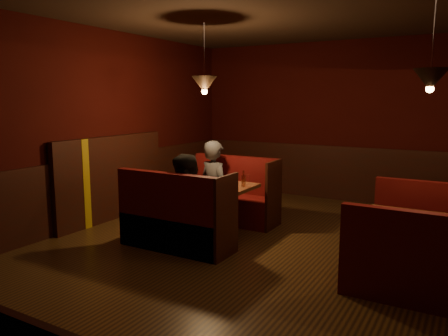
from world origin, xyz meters
The scene contains 9 objects.
room centered at (-0.28, 0.05, 1.05)m, with size 6.02×7.02×2.92m.
main_table centered at (-1.25, 0.49, 0.55)m, with size 1.32×0.80×0.93m.
main_bench_far centered at (-1.23, 1.24, 0.32)m, with size 1.45×0.52×0.99m.
main_bench_near centered at (-1.23, -0.26, 0.32)m, with size 1.45×0.52×0.99m.
second_table centered at (1.48, 0.35, 0.47)m, with size 1.13×0.72×0.64m.
second_bench_far centered at (1.51, 1.02, 0.28)m, with size 1.25×0.47×0.89m.
second_bench_near centered at (1.51, -0.33, 0.28)m, with size 1.25×0.47×0.89m.
diner_a centered at (-1.46, 1.06, 0.80)m, with size 0.58×0.38×1.60m, color #333437.
diner_b centered at (-1.10, -0.15, 0.77)m, with size 0.75×0.58×1.54m, color black.
Camera 1 is at (1.92, -4.48, 1.86)m, focal length 35.00 mm.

